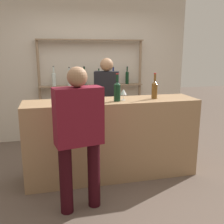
{
  "coord_description": "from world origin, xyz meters",
  "views": [
    {
      "loc": [
        -0.8,
        -3.34,
        1.74
      ],
      "look_at": [
        0.0,
        0.0,
        0.92
      ],
      "focal_mm": 42.0,
      "sensor_mm": 36.0,
      "label": 1
    }
  ],
  "objects": [
    {
      "name": "customer_left",
      "position": [
        -0.53,
        -0.71,
        0.91
      ],
      "size": [
        0.53,
        0.31,
        1.58
      ],
      "rotation": [
        0.0,
        0.0,
        1.76
      ],
      "color": "black",
      "rests_on": "ground_plane"
    },
    {
      "name": "back_shelf",
      "position": [
        -0.01,
        1.7,
        1.26
      ],
      "size": [
        2.02,
        0.18,
        1.93
      ],
      "color": "#897056",
      "rests_on": "ground_plane"
    },
    {
      "name": "counter_bottle_1",
      "position": [
        -0.35,
        0.05,
        1.22
      ],
      "size": [
        0.07,
        0.07,
        0.33
      ],
      "color": "black",
      "rests_on": "bar_counter"
    },
    {
      "name": "bar_counter",
      "position": [
        0.0,
        0.0,
        0.54
      ],
      "size": [
        2.33,
        0.55,
        1.09
      ],
      "primitive_type": "cube",
      "color": "#997551",
      "rests_on": "ground_plane"
    },
    {
      "name": "counter_bottle_2",
      "position": [
        0.59,
        -0.02,
        1.22
      ],
      "size": [
        0.08,
        0.08,
        0.35
      ],
      "color": "brown",
      "rests_on": "bar_counter"
    },
    {
      "name": "server_behind_counter",
      "position": [
        0.11,
        0.85,
        0.96
      ],
      "size": [
        0.43,
        0.29,
        1.61
      ],
      "rotation": [
        0.0,
        0.0,
        -1.89
      ],
      "color": "black",
      "rests_on": "ground_plane"
    },
    {
      "name": "ground_plane",
      "position": [
        0.0,
        0.0,
        0.0
      ],
      "size": [
        16.0,
        16.0,
        0.0
      ],
      "primitive_type": "plane",
      "color": "brown"
    },
    {
      "name": "counter_bottle_0",
      "position": [
        0.05,
        -0.08,
        1.22
      ],
      "size": [
        0.09,
        0.09,
        0.36
      ],
      "color": "black",
      "rests_on": "bar_counter"
    },
    {
      "name": "wine_glass",
      "position": [
        0.15,
        -0.03,
        1.19
      ],
      "size": [
        0.08,
        0.08,
        0.15
      ],
      "color": "silver",
      "rests_on": "bar_counter"
    },
    {
      "name": "back_wall",
      "position": [
        0.0,
        1.88,
        1.4
      ],
      "size": [
        3.93,
        0.12,
        2.8
      ],
      "primitive_type": "cube",
      "color": "beige",
      "rests_on": "ground_plane"
    }
  ]
}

